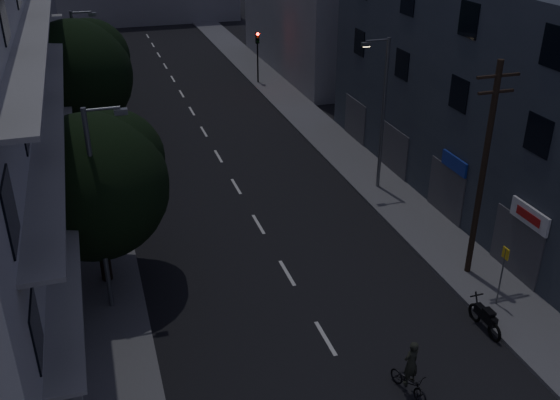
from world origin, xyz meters
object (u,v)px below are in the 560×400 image
utility_pole (483,169)px  bus_stop_sign (503,266)px  cyclist (409,376)px  motorcycle (485,318)px

utility_pole → bus_stop_sign: size_ratio=3.56×
utility_pole → cyclist: (-5.71, -5.49, -4.18)m
utility_pole → bus_stop_sign: bearing=-95.6°
utility_pole → cyclist: bearing=-136.1°
cyclist → utility_pole: bearing=27.4°
bus_stop_sign → motorcycle: size_ratio=1.29×
bus_stop_sign → motorcycle: 2.14m
bus_stop_sign → cyclist: bearing=-150.5°
cyclist → bus_stop_sign: bearing=13.0°
bus_stop_sign → cyclist: size_ratio=1.24×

